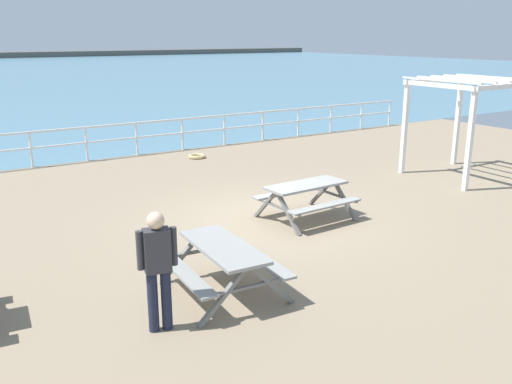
# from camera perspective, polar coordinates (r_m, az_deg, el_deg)

# --- Properties ---
(ground_plane) EXTENTS (30.00, 24.00, 0.20)m
(ground_plane) POSITION_cam_1_polar(r_m,az_deg,el_deg) (12.01, 1.24, -3.17)
(ground_plane) COLOR gray
(seaward_railing) EXTENTS (23.07, 0.07, 1.08)m
(seaward_railing) POSITION_cam_1_polar(r_m,az_deg,el_deg) (18.56, -12.21, 5.98)
(seaward_railing) COLOR white
(seaward_railing) RESTS_ON ground
(picnic_table_near_left) EXTENTS (1.64, 1.89, 0.80)m
(picnic_table_near_left) POSITION_cam_1_polar(r_m,az_deg,el_deg) (8.43, -3.39, -6.72)
(picnic_table_near_left) COLOR gray
(picnic_table_near_left) RESTS_ON ground
(picnic_table_mid_centre) EXTENTS (1.87, 1.62, 0.80)m
(picnic_table_mid_centre) POSITION_cam_1_polar(r_m,az_deg,el_deg) (11.83, 5.16, -0.06)
(picnic_table_mid_centre) COLOR gray
(picnic_table_mid_centre) RESTS_ON ground
(visitor) EXTENTS (0.52, 0.29, 1.66)m
(visitor) POSITION_cam_1_polar(r_m,az_deg,el_deg) (7.38, -10.07, -7.31)
(visitor) COLOR #1E2338
(visitor) RESTS_ON ground
(lattice_pergola) EXTENTS (2.50, 2.62, 2.70)m
(lattice_pergola) POSITION_cam_1_polar(r_m,az_deg,el_deg) (16.22, 20.76, 8.42)
(lattice_pergola) COLOR white
(lattice_pergola) RESTS_ON ground
(rope_coil) EXTENTS (0.55, 0.55, 0.11)m
(rope_coil) POSITION_cam_1_polar(r_m,az_deg,el_deg) (17.92, -6.10, 3.68)
(rope_coil) COLOR tan
(rope_coil) RESTS_ON ground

